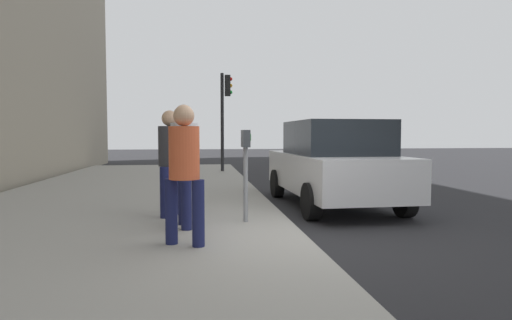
% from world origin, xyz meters
% --- Properties ---
extents(ground_plane, '(80.00, 80.00, 0.00)m').
position_xyz_m(ground_plane, '(0.00, 0.00, 0.00)').
color(ground_plane, '#232326').
rests_on(ground_plane, ground).
extents(sidewalk_slab, '(28.00, 6.00, 0.15)m').
position_xyz_m(sidewalk_slab, '(0.00, 3.00, 0.07)').
color(sidewalk_slab, gray).
rests_on(sidewalk_slab, ground_plane).
extents(parking_meter, '(0.36, 0.12, 1.41)m').
position_xyz_m(parking_meter, '(0.80, 0.70, 1.17)').
color(parking_meter, gray).
rests_on(parking_meter, sidewalk_slab).
extents(pedestrian_at_meter, '(0.53, 0.39, 1.77)m').
position_xyz_m(pedestrian_at_meter, '(0.52, 1.62, 1.19)').
color(pedestrian_at_meter, '#191E4C').
rests_on(pedestrian_at_meter, sidewalk_slab).
extents(pedestrian_bystander, '(0.37, 0.48, 1.69)m').
position_xyz_m(pedestrian_bystander, '(-0.53, 1.59, 1.13)').
color(pedestrian_bystander, '#191E4C').
rests_on(pedestrian_bystander, sidewalk_slab).
extents(parking_officer, '(0.49, 0.38, 1.73)m').
position_xyz_m(parking_officer, '(1.43, 1.88, 1.17)').
color(parking_officer, '#191E4C').
rests_on(parking_officer, sidewalk_slab).
extents(parked_sedan_near, '(4.45, 2.07, 1.77)m').
position_xyz_m(parked_sedan_near, '(2.92, -1.35, 0.89)').
color(parked_sedan_near, silver).
rests_on(parked_sedan_near, ground_plane).
extents(traffic_signal, '(0.24, 0.44, 3.60)m').
position_xyz_m(traffic_signal, '(10.32, 0.45, 2.58)').
color(traffic_signal, black).
rests_on(traffic_signal, sidewalk_slab).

